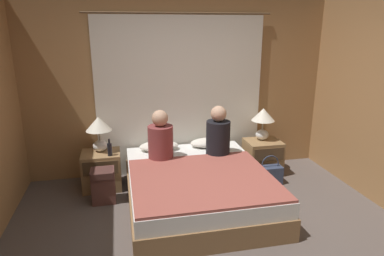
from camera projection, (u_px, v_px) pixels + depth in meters
name	position (u px, v px, depth m)	size (l,w,h in m)	color
ground_plane	(217.00, 246.00, 3.41)	(16.00, 16.00, 0.00)	#564C47
wall_back	(180.00, 88.00, 4.93)	(4.44, 0.06, 2.50)	#A37547
curtain_panel	(181.00, 96.00, 4.90)	(2.59, 0.02, 2.29)	silver
bed	(197.00, 187.00, 4.18)	(1.65, 2.01, 0.44)	olive
nightstand_left	(102.00, 170.00, 4.58)	(0.50, 0.44, 0.50)	#937047
nightstand_right	(263.00, 157.00, 5.05)	(0.50, 0.44, 0.50)	#937047
lamp_left	(99.00, 128.00, 4.48)	(0.34, 0.34, 0.47)	silver
lamp_right	(263.00, 119.00, 4.95)	(0.34, 0.34, 0.47)	silver
pillow_left	(159.00, 146.00, 4.79)	(0.55, 0.30, 0.12)	silver
pillow_right	(209.00, 142.00, 4.93)	(0.55, 0.30, 0.12)	silver
blanket_on_bed	(203.00, 179.00, 3.86)	(1.59, 1.42, 0.03)	#994C42
person_left_in_bed	(160.00, 139.00, 4.40)	(0.33, 0.33, 0.66)	brown
person_right_in_bed	(218.00, 134.00, 4.56)	(0.32, 0.32, 0.68)	black
beer_bottle_on_left_stand	(110.00, 149.00, 4.39)	(0.06, 0.06, 0.22)	black
backpack_on_floor	(103.00, 184.00, 4.21)	(0.28, 0.26, 0.43)	brown
handbag_on_floor	(269.00, 174.00, 4.73)	(0.34, 0.17, 0.42)	#333D56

